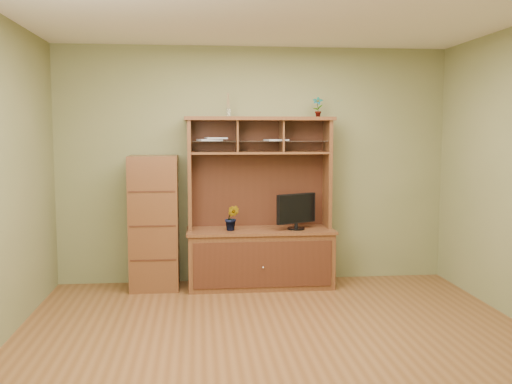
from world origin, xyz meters
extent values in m
cube|color=brown|center=(0.00, 0.00, -0.01)|extent=(4.50, 4.00, 0.02)
cube|color=white|center=(0.00, 0.00, 2.71)|extent=(4.50, 4.00, 0.02)
cube|color=olive|center=(0.00, 2.01, 1.35)|extent=(4.50, 0.02, 2.70)
cube|color=olive|center=(0.00, -2.01, 1.35)|extent=(4.50, 0.02, 2.70)
cube|color=#4D2416|center=(0.04, 1.71, 0.31)|extent=(1.60, 0.55, 0.62)
cube|color=#361A0E|center=(0.04, 1.42, 0.31)|extent=(1.50, 0.01, 0.50)
sphere|color=silver|center=(0.04, 1.41, 0.28)|extent=(0.02, 0.02, 0.02)
cube|color=#4D2416|center=(0.04, 1.71, 0.64)|extent=(1.64, 0.59, 0.03)
cube|color=#4D2416|center=(-0.74, 1.80, 1.27)|extent=(0.04, 0.35, 1.25)
cube|color=#4D2416|center=(0.82, 1.80, 1.27)|extent=(0.04, 0.35, 1.25)
cube|color=#361A0E|center=(0.04, 1.97, 1.27)|extent=(1.52, 0.02, 1.25)
cube|color=#4D2416|center=(0.04, 1.80, 1.88)|extent=(1.66, 0.40, 0.04)
cube|color=#4D2416|center=(0.04, 1.80, 1.50)|extent=(1.52, 0.32, 0.02)
cube|color=#4D2416|center=(-0.21, 1.80, 1.69)|extent=(0.02, 0.31, 0.35)
cube|color=#4D2416|center=(0.29, 1.80, 1.69)|extent=(0.02, 0.31, 0.35)
cube|color=silver|center=(0.04, 1.79, 1.63)|extent=(1.50, 0.27, 0.01)
cylinder|color=black|center=(0.44, 1.65, 0.66)|extent=(0.19, 0.19, 0.02)
cylinder|color=black|center=(0.44, 1.65, 0.70)|extent=(0.04, 0.04, 0.06)
cube|color=black|center=(0.44, 1.65, 0.89)|extent=(0.47, 0.27, 0.33)
imported|color=#265B1F|center=(-0.28, 1.65, 0.79)|extent=(0.18, 0.16, 0.28)
imported|color=#2D6C25|center=(0.70, 1.80, 2.01)|extent=(0.14, 0.11, 0.23)
cylinder|color=silver|center=(-0.31, 1.80, 1.95)|extent=(0.05, 0.05, 0.09)
cylinder|color=#8D6846|center=(-0.31, 1.80, 2.08)|extent=(0.03, 0.03, 0.17)
cube|color=#ADADB2|center=(-0.52, 1.80, 1.64)|extent=(0.29, 0.25, 0.02)
cube|color=#ADADB2|center=(-0.45, 1.80, 1.66)|extent=(0.25, 0.21, 0.02)
cube|color=#ADADB2|center=(0.23, 1.80, 1.64)|extent=(0.28, 0.24, 0.02)
cube|color=#4D2416|center=(-1.13, 1.74, 0.74)|extent=(0.53, 0.47, 1.48)
cube|color=#361A0E|center=(-1.13, 1.50, 0.37)|extent=(0.49, 0.01, 0.02)
cube|color=#361A0E|center=(-1.13, 1.50, 0.74)|extent=(0.49, 0.01, 0.01)
cube|color=#361A0E|center=(-1.13, 1.50, 1.11)|extent=(0.49, 0.01, 0.02)
camera|label=1|loc=(-0.65, -4.56, 1.72)|focal=40.00mm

